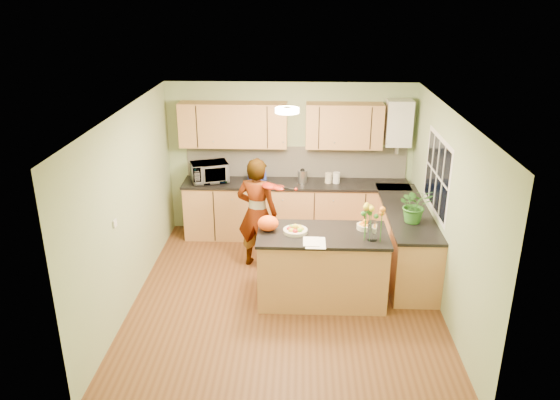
{
  "coord_description": "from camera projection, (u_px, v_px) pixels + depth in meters",
  "views": [
    {
      "loc": [
        0.18,
        -6.35,
        3.86
      ],
      "look_at": [
        -0.1,
        0.5,
        1.2
      ],
      "focal_mm": 35.0,
      "sensor_mm": 36.0,
      "label": 1
    }
  ],
  "objects": [
    {
      "name": "right_counter",
      "position": [
        405.0,
        240.0,
        7.88
      ],
      "size": [
        0.62,
        2.24,
        0.94
      ],
      "color": "#BA7F4A",
      "rests_on": "floor"
    },
    {
      "name": "wall_back",
      "position": [
        290.0,
        159.0,
        8.97
      ],
      "size": [
        4.0,
        0.02,
        2.5
      ],
      "primitive_type": "cube",
      "color": "#97B07D",
      "rests_on": "floor"
    },
    {
      "name": "back_counter",
      "position": [
        295.0,
        209.0,
        8.96
      ],
      "size": [
        3.64,
        0.62,
        0.94
      ],
      "color": "#BA7F4A",
      "rests_on": "floor"
    },
    {
      "name": "wall_right",
      "position": [
        446.0,
        213.0,
        6.8
      ],
      "size": [
        0.02,
        4.5,
        2.5
      ],
      "primitive_type": "cube",
      "color": "#97B07D",
      "rests_on": "floor"
    },
    {
      "name": "orange_bowl",
      "position": [
        365.0,
        225.0,
        7.04
      ],
      "size": [
        0.22,
        0.22,
        0.13
      ],
      "color": "beige",
      "rests_on": "peninsula_island"
    },
    {
      "name": "violinist",
      "position": [
        257.0,
        213.0,
        7.88
      ],
      "size": [
        0.69,
        0.54,
        1.66
      ],
      "primitive_type": "imported",
      "rotation": [
        0.0,
        0.0,
        2.87
      ],
      "color": "#E7A78D",
      "rests_on": "floor"
    },
    {
      "name": "microwave",
      "position": [
        210.0,
        172.0,
        8.78
      ],
      "size": [
        0.67,
        0.56,
        0.32
      ],
      "primitive_type": "imported",
      "rotation": [
        0.0,
        0.0,
        0.33
      ],
      "color": "white",
      "rests_on": "back_counter"
    },
    {
      "name": "violin",
      "position": [
        270.0,
        186.0,
        7.48
      ],
      "size": [
        0.64,
        0.56,
        0.16
      ],
      "primitive_type": null,
      "rotation": [
        0.17,
        0.0,
        -0.61
      ],
      "color": "#530A05",
      "rests_on": "violinist"
    },
    {
      "name": "peninsula_island",
      "position": [
        322.0,
        266.0,
        7.11
      ],
      "size": [
        1.67,
        0.85,
        0.96
      ],
      "color": "#BA7F4A",
      "rests_on": "floor"
    },
    {
      "name": "wall_left",
      "position": [
        129.0,
        208.0,
        6.94
      ],
      "size": [
        0.02,
        4.5,
        2.5
      ],
      "primitive_type": "cube",
      "color": "#97B07D",
      "rests_on": "floor"
    },
    {
      "name": "boiler",
      "position": [
        399.0,
        123.0,
        8.52
      ],
      "size": [
        0.4,
        0.3,
        0.86
      ],
      "color": "white",
      "rests_on": "wall_back"
    },
    {
      "name": "fruit_dish",
      "position": [
        295.0,
        229.0,
        6.93
      ],
      "size": [
        0.31,
        0.31,
        0.11
      ],
      "color": "beige",
      "rests_on": "peninsula_island"
    },
    {
      "name": "splashback",
      "position": [
        296.0,
        162.0,
        8.97
      ],
      "size": [
        3.6,
        0.02,
        0.52
      ],
      "primitive_type": "cube",
      "color": "beige",
      "rests_on": "back_counter"
    },
    {
      "name": "orange_bag",
      "position": [
        268.0,
        223.0,
        6.97
      ],
      "size": [
        0.32,
        0.29,
        0.2
      ],
      "primitive_type": "ellipsoid",
      "rotation": [
        0.0,
        0.0,
        0.28
      ],
      "color": "#FF5215",
      "rests_on": "peninsula_island"
    },
    {
      "name": "light_switch",
      "position": [
        115.0,
        223.0,
        6.37
      ],
      "size": [
        0.02,
        0.09,
        0.09
      ],
      "primitive_type": "cube",
      "color": "white",
      "rests_on": "wall_left"
    },
    {
      "name": "wall_front",
      "position": [
        278.0,
        308.0,
        4.77
      ],
      "size": [
        4.0,
        0.02,
        2.5
      ],
      "primitive_type": "cube",
      "color": "#97B07D",
      "rests_on": "floor"
    },
    {
      "name": "potted_plant",
      "position": [
        415.0,
        205.0,
        7.22
      ],
      "size": [
        0.47,
        0.41,
        0.49
      ],
      "primitive_type": "imported",
      "rotation": [
        0.0,
        0.0,
        0.08
      ],
      "color": "#307226",
      "rests_on": "right_counter"
    },
    {
      "name": "ceiling",
      "position": [
        286.0,
        112.0,
        6.42
      ],
      "size": [
        4.0,
        4.5,
        0.02
      ],
      "primitive_type": "cube",
      "color": "white",
      "rests_on": "wall_back"
    },
    {
      "name": "papers",
      "position": [
        315.0,
        243.0,
        6.66
      ],
      "size": [
        0.25,
        0.33,
        0.01
      ],
      "primitive_type": "cube",
      "color": "white",
      "rests_on": "peninsula_island"
    },
    {
      "name": "kettle",
      "position": [
        302.0,
        176.0,
        8.76
      ],
      "size": [
        0.15,
        0.15,
        0.27
      ],
      "rotation": [
        0.0,
        0.0,
        0.19
      ],
      "color": "silver",
      "rests_on": "back_counter"
    },
    {
      "name": "floor",
      "position": [
        286.0,
        296.0,
        7.32
      ],
      "size": [
        4.5,
        4.5,
        0.0
      ],
      "primitive_type": "plane",
      "color": "brown",
      "rests_on": "ground"
    },
    {
      "name": "flower_vase",
      "position": [
        374.0,
        214.0,
        6.62
      ],
      "size": [
        0.29,
        0.29,
        0.53
      ],
      "rotation": [
        0.0,
        0.0,
        0.24
      ],
      "color": "silver",
      "rests_on": "peninsula_island"
    },
    {
      "name": "ceiling_lamp",
      "position": [
        287.0,
        110.0,
        6.71
      ],
      "size": [
        0.3,
        0.3,
        0.07
      ],
      "color": "#FFEABF",
      "rests_on": "ceiling"
    },
    {
      "name": "jar_white",
      "position": [
        336.0,
        178.0,
        8.74
      ],
      "size": [
        0.14,
        0.14,
        0.18
      ],
      "primitive_type": "cylinder",
      "rotation": [
        0.0,
        0.0,
        -0.22
      ],
      "color": "white",
      "rests_on": "back_counter"
    },
    {
      "name": "blue_box",
      "position": [
        257.0,
        176.0,
        8.77
      ],
      "size": [
        0.31,
        0.27,
        0.21
      ],
      "primitive_type": "cube",
      "rotation": [
        0.0,
        0.0,
        0.32
      ],
      "color": "navy",
      "rests_on": "back_counter"
    },
    {
      "name": "window_right",
      "position": [
        437.0,
        175.0,
        7.25
      ],
      "size": [
        0.01,
        1.3,
        1.05
      ],
      "color": "white",
      "rests_on": "wall_right"
    },
    {
      "name": "upper_cabinets",
      "position": [
        279.0,
        125.0,
        8.6
      ],
      "size": [
        3.2,
        0.34,
        0.7
      ],
      "color": "#BA7F4A",
      "rests_on": "wall_back"
    },
    {
      "name": "jar_cream",
      "position": [
        328.0,
        178.0,
        8.75
      ],
      "size": [
        0.12,
        0.12,
        0.17
      ],
      "primitive_type": "cylinder",
      "rotation": [
        0.0,
        0.0,
        0.13
      ],
      "color": "beige",
      "rests_on": "back_counter"
    }
  ]
}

